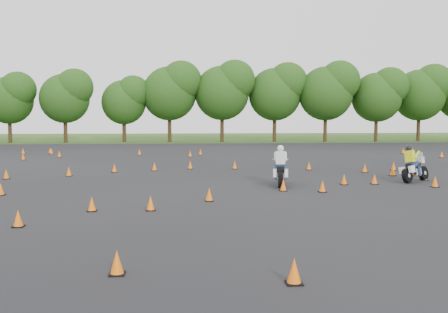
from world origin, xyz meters
The scene contains 6 objects.
ground centered at (0.00, 0.00, 0.00)m, with size 140.00×140.00×0.00m, color #2D5119.
asphalt_pad centered at (0.00, 6.00, 0.01)m, with size 62.00×62.00×0.00m, color black.
treeline centered at (2.47, 34.80, 4.65)m, with size 87.27×32.31×10.25m.
traffic_cones centered at (-0.26, 5.34, 0.23)m, with size 36.61×33.09×0.45m.
rider_yellow centered at (8.89, 3.51, 0.85)m, with size 2.20×0.67×1.70m, color #C2D112, non-canonical shape.
rider_white centered at (2.40, 2.89, 0.89)m, with size 2.30×0.70×1.77m, color silver, non-canonical shape.
Camera 1 is at (-1.83, -18.53, 3.03)m, focal length 40.00 mm.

